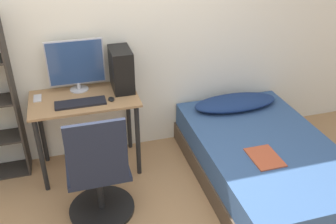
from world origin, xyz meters
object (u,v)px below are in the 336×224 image
office_chair (99,179)px  monitor (76,64)px  bed (264,162)px  pc_tower (121,69)px  keyboard (80,103)px

office_chair → monitor: 1.09m
bed → pc_tower: size_ratio=4.81×
bed → monitor: 1.94m
office_chair → keyboard: size_ratio=2.29×
bed → keyboard: bearing=160.8°
monitor → pc_tower: (0.39, -0.09, -0.06)m
keyboard → pc_tower: pc_tower is taller
monitor → pc_tower: 0.41m
office_chair → bed: office_chair is taller
bed → monitor: (-1.55, 0.84, 0.81)m
office_chair → monitor: size_ratio=1.96×
bed → monitor: monitor is taller
monitor → bed: bearing=-28.4°
monitor → keyboard: size_ratio=1.17×
monitor → keyboard: 0.38m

